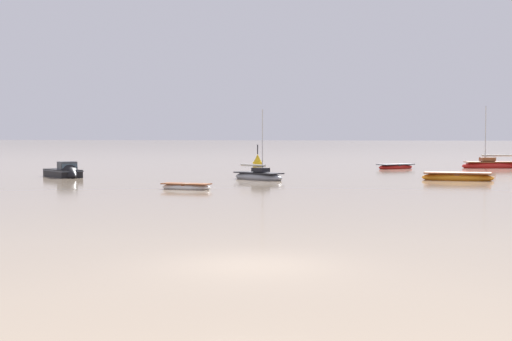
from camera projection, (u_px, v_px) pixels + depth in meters
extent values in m
plane|color=tan|center=(252.00, 265.00, 17.99)|extent=(800.00, 800.00, 0.00)
ellipsoid|color=gray|center=(258.00, 177.00, 52.20)|extent=(4.43, 3.67, 0.77)
cube|color=black|center=(258.00, 173.00, 52.18)|extent=(3.80, 3.18, 0.08)
cube|color=black|center=(261.00, 170.00, 52.01)|extent=(1.31, 1.23, 0.28)
cylinder|color=#B7BABF|center=(262.00, 141.00, 51.79)|extent=(0.08, 0.08, 4.21)
cylinder|color=beige|center=(253.00, 165.00, 52.57)|extent=(2.09, 1.52, 0.15)
ellipsoid|color=white|center=(186.00, 187.00, 42.98)|extent=(3.08, 1.45, 0.47)
cube|color=brown|center=(186.00, 184.00, 42.97)|extent=(2.84, 1.39, 0.06)
cube|color=brown|center=(186.00, 185.00, 42.97)|extent=(0.32, 0.93, 0.05)
ellipsoid|color=red|center=(396.00, 167.00, 69.08)|extent=(3.62, 3.54, 0.60)
cube|color=#33383F|center=(396.00, 164.00, 69.07)|extent=(3.39, 3.32, 0.08)
cube|color=#33383F|center=(396.00, 165.00, 69.07)|extent=(0.98, 1.01, 0.06)
cube|color=black|center=(63.00, 174.00, 55.44)|extent=(3.85, 3.73, 0.75)
cone|color=black|center=(73.00, 176.00, 53.81)|extent=(1.88, 1.90, 1.49)
cube|color=#33383F|center=(63.00, 171.00, 55.39)|extent=(3.93, 3.81, 0.08)
cube|color=#33383F|center=(67.00, 166.00, 54.66)|extent=(1.47, 1.48, 0.58)
cube|color=#384751|center=(69.00, 165.00, 54.28)|extent=(0.92, 0.97, 0.46)
cube|color=black|center=(54.00, 172.00, 56.95)|extent=(0.37, 0.38, 0.53)
ellipsoid|color=orange|center=(458.00, 178.00, 51.53)|extent=(4.84, 2.02, 0.74)
cube|color=brown|center=(458.00, 173.00, 51.51)|extent=(4.46, 1.96, 0.10)
cube|color=brown|center=(458.00, 175.00, 51.52)|extent=(0.42, 1.47, 0.07)
ellipsoid|color=red|center=(490.00, 166.00, 70.63)|extent=(5.57, 3.22, 0.92)
cube|color=brown|center=(490.00, 162.00, 70.61)|extent=(4.76, 2.82, 0.09)
cube|color=brown|center=(487.00, 159.00, 70.57)|extent=(1.50, 1.26, 0.33)
cylinder|color=#B7BABF|center=(486.00, 133.00, 70.45)|extent=(0.09, 0.09, 5.05)
cylinder|color=beige|center=(497.00, 155.00, 70.65)|extent=(2.84, 1.08, 0.18)
cylinder|color=gold|center=(258.00, 165.00, 72.17)|extent=(0.90, 0.90, 0.70)
cone|color=gold|center=(258.00, 158.00, 72.13)|extent=(0.72, 0.72, 0.70)
cylinder|color=black|center=(258.00, 149.00, 72.10)|extent=(0.10, 0.10, 0.90)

